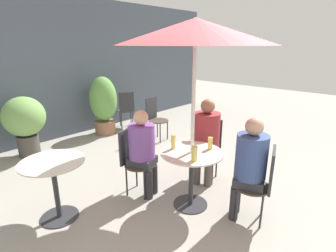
% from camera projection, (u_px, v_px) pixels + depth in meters
% --- Properties ---
extents(ground_plane, '(20.00, 20.00, 0.00)m').
position_uv_depth(ground_plane, '(199.00, 207.00, 3.40)').
color(ground_plane, '#9E998E').
extents(storefront_wall, '(10.00, 0.06, 3.00)m').
position_uv_depth(storefront_wall, '(50.00, 70.00, 5.46)').
color(storefront_wall, '#4C5666').
rests_on(storefront_wall, ground_plane).
extents(cafe_table_near, '(0.78, 0.78, 0.75)m').
position_uv_depth(cafe_table_near, '(191.00, 166.00, 3.28)').
color(cafe_table_near, '#2D2D33').
rests_on(cafe_table_near, ground_plane).
extents(cafe_table_far, '(0.72, 0.72, 0.75)m').
position_uv_depth(cafe_table_far, '(54.00, 177.00, 3.03)').
color(cafe_table_far, '#2D2D33').
rests_on(cafe_table_far, ground_plane).
extents(bistro_chair_0, '(0.45, 0.47, 0.93)m').
position_uv_depth(bistro_chair_0, '(262.00, 180.00, 2.97)').
color(bistro_chair_0, '#42382D').
rests_on(bistro_chair_0, ground_plane).
extents(bistro_chair_1, '(0.47, 0.45, 0.93)m').
position_uv_depth(bistro_chair_1, '(208.00, 144.00, 4.02)').
color(bistro_chair_1, '#42382D').
rests_on(bistro_chair_1, ground_plane).
extents(bistro_chair_2, '(0.45, 0.47, 0.93)m').
position_uv_depth(bistro_chair_2, '(133.00, 156.00, 3.59)').
color(bistro_chair_2, '#42382D').
rests_on(bistro_chair_2, ground_plane).
extents(bistro_chair_3, '(0.47, 0.48, 0.93)m').
position_uv_depth(bistro_chair_3, '(126.00, 107.00, 6.38)').
color(bistro_chair_3, '#42382D').
rests_on(bistro_chair_3, ground_plane).
extents(bistro_chair_4, '(0.42, 0.44, 0.93)m').
position_uv_depth(bistro_chair_4, '(155.00, 115.00, 5.65)').
color(bistro_chair_4, '#42382D').
rests_on(bistro_chair_4, ground_plane).
extents(seated_person_0, '(0.40, 0.42, 1.26)m').
position_uv_depth(seated_person_0, '(249.00, 162.00, 2.97)').
color(seated_person_0, '#2D2D33').
rests_on(seated_person_0, ground_plane).
extents(seated_person_1, '(0.45, 0.43, 1.28)m').
position_uv_depth(seated_person_1, '(206.00, 135.00, 3.82)').
color(seated_person_1, brown).
rests_on(seated_person_1, ground_plane).
extents(seated_person_2, '(0.39, 0.42, 1.21)m').
position_uv_depth(seated_person_2, '(143.00, 146.00, 3.48)').
color(seated_person_2, '#2D2D33').
rests_on(seated_person_2, ground_plane).
extents(beer_glass_0, '(0.07, 0.07, 0.18)m').
position_uv_depth(beer_glass_0, '(194.00, 154.00, 2.95)').
color(beer_glass_0, '#DBC65B').
rests_on(beer_glass_0, cafe_table_near).
extents(beer_glass_1, '(0.06, 0.06, 0.16)m').
position_uv_depth(beer_glass_1, '(210.00, 143.00, 3.29)').
color(beer_glass_1, '#DBC65B').
rests_on(beer_glass_1, cafe_table_near).
extents(beer_glass_2, '(0.06, 0.06, 0.19)m').
position_uv_depth(beer_glass_2, '(173.00, 142.00, 3.30)').
color(beer_glass_2, '#DBC65B').
rests_on(beer_glass_2, cafe_table_near).
extents(potted_plant_0, '(0.74, 0.74, 1.12)m').
position_uv_depth(potted_plant_0, '(25.00, 120.00, 4.76)').
color(potted_plant_0, '#47423D').
rests_on(potted_plant_0, ground_plane).
extents(potted_plant_1, '(0.62, 0.62, 1.32)m').
position_uv_depth(potted_plant_1, '(104.00, 103.00, 5.98)').
color(potted_plant_1, '#93664C').
rests_on(potted_plant_1, ground_plane).
extents(umbrella, '(1.75, 1.75, 2.28)m').
position_uv_depth(umbrella, '(195.00, 32.00, 2.80)').
color(umbrella, silver).
rests_on(umbrella, ground_plane).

